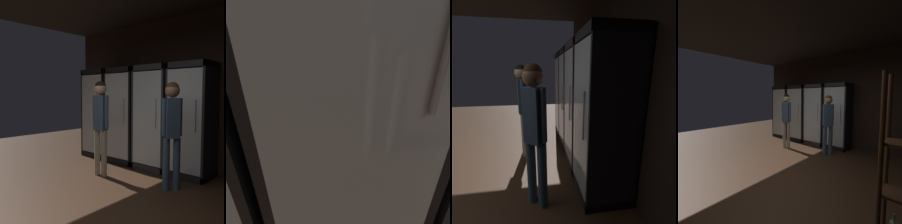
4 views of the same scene
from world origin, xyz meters
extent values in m
cube|color=black|center=(-1.83, 2.70, 0.95)|extent=(0.04, 0.56, 1.91)
cylinder|color=#194723|center=(-1.93, 2.65, 0.24)|extent=(0.07, 0.07, 0.23)
cylinder|color=#194723|center=(-1.93, 2.65, 0.39)|extent=(0.02, 0.02, 0.07)
cylinder|color=beige|center=(-1.93, 2.65, 0.22)|extent=(0.07, 0.07, 0.07)
cube|color=black|center=(-1.43, 2.96, 0.95)|extent=(0.68, 0.04, 1.91)
cube|color=black|center=(-1.75, 2.70, 0.95)|extent=(0.04, 0.56, 1.91)
cube|color=black|center=(-1.11, 2.70, 0.95)|extent=(0.04, 0.56, 1.91)
cube|color=black|center=(-1.43, 2.70, 0.05)|extent=(0.68, 0.56, 0.10)
cube|color=white|center=(-1.43, 2.93, 0.95)|extent=(0.60, 0.02, 1.67)
cube|color=silver|center=(-1.43, 2.43, 0.95)|extent=(0.60, 0.02, 1.67)
cube|color=silver|center=(-1.43, 2.70, 0.12)|extent=(0.58, 0.48, 0.02)
cylinder|color=#9EAD99|center=(-1.63, 2.71, 0.24)|extent=(0.06, 0.06, 0.23)
cylinder|color=#9EAD99|center=(-1.63, 2.71, 0.40)|extent=(0.03, 0.03, 0.09)
cylinder|color=tan|center=(-1.63, 2.71, 0.24)|extent=(0.07, 0.07, 0.06)
cylinder|color=#336B38|center=(-1.42, 2.68, 0.23)|extent=(0.07, 0.07, 0.20)
cylinder|color=#336B38|center=(-1.42, 2.68, 0.36)|extent=(0.02, 0.02, 0.07)
cylinder|color=white|center=(-1.42, 2.68, 0.20)|extent=(0.07, 0.07, 0.06)
cylinder|color=black|center=(-1.24, 2.71, 0.23)|extent=(0.07, 0.07, 0.21)
cylinder|color=black|center=(-1.24, 2.71, 0.38)|extent=(0.03, 0.03, 0.09)
cylinder|color=beige|center=(-1.24, 2.71, 0.22)|extent=(0.07, 0.07, 0.06)
cube|color=silver|center=(-1.43, 2.70, 0.67)|extent=(0.58, 0.48, 0.02)
cylinder|color=#9EAD99|center=(-1.63, 2.68, 0.78)|extent=(0.07, 0.07, 0.19)
cylinder|color=#9EAD99|center=(-1.63, 2.68, 0.91)|extent=(0.03, 0.03, 0.07)
cylinder|color=tan|center=(-1.63, 2.68, 0.76)|extent=(0.08, 0.08, 0.07)
cylinder|color=gray|center=(-1.43, 2.71, 0.78)|extent=(0.06, 0.06, 0.21)
cylinder|color=gray|center=(-1.43, 2.71, 0.92)|extent=(0.02, 0.02, 0.07)
cylinder|color=white|center=(-1.43, 2.71, 0.79)|extent=(0.06, 0.06, 0.07)
cylinder|color=gray|center=(-1.23, 2.73, 0.77)|extent=(0.08, 0.08, 0.18)
cylinder|color=gray|center=(-1.23, 2.73, 0.90)|extent=(0.02, 0.02, 0.08)
cylinder|color=tan|center=(-1.23, 2.73, 0.76)|extent=(0.08, 0.08, 0.07)
camera|label=1|loc=(2.04, -1.38, 1.40)|focal=42.30mm
camera|label=2|loc=(-1.53, 1.83, 1.22)|focal=41.66mm
camera|label=3|loc=(1.75, 1.95, 1.47)|focal=26.50mm
camera|label=4|loc=(2.05, -1.85, 1.51)|focal=26.18mm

